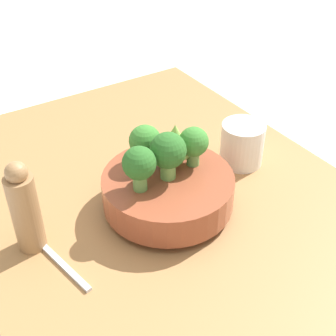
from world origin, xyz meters
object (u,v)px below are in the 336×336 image
Objects in this scene: fork at (58,260)px; pepper_mill at (25,209)px; cup at (242,144)px; bowl at (168,190)px.

pepper_mill is at bearing -160.18° from fork.
cup is 0.54× the size of fork.
pepper_mill is at bearing -100.12° from bowl.
bowl is at bearing 93.90° from fork.
bowl is 1.42× the size of fork.
cup is at bearing 101.08° from bowl.
pepper_mill is (-0.04, -0.25, 0.04)m from bowl.
bowl is at bearing 79.88° from pepper_mill.
pepper_mill reaches higher than cup.
fork is (0.02, -0.22, -0.04)m from bowl.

